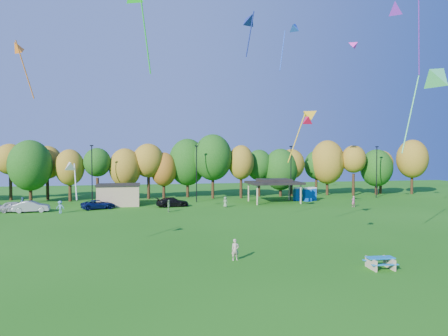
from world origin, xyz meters
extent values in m
plane|color=#19600F|center=(0.00, 0.00, 0.00)|extent=(160.00, 160.00, 0.00)
cylinder|color=black|center=(-28.03, 48.93, 2.06)|extent=(0.50, 0.50, 4.12)
ellipsoid|color=olive|center=(-28.03, 48.93, 6.86)|extent=(4.78, 4.78, 5.18)
cylinder|color=black|center=(-23.75, 44.20, 1.78)|extent=(0.50, 0.50, 3.56)
ellipsoid|color=#144C0F|center=(-23.75, 44.20, 5.94)|extent=(6.62, 6.62, 8.00)
cylinder|color=black|center=(-22.13, 48.25, 1.90)|extent=(0.50, 0.50, 3.79)
ellipsoid|color=olive|center=(-22.13, 48.25, 6.32)|extent=(4.94, 4.94, 5.58)
cylinder|color=black|center=(-18.02, 45.01, 1.67)|extent=(0.50, 0.50, 3.34)
ellipsoid|color=olive|center=(-18.02, 45.01, 5.56)|extent=(4.61, 4.61, 5.88)
cylinder|color=black|center=(-13.72, 44.85, 1.91)|extent=(0.50, 0.50, 3.82)
ellipsoid|color=#144C0F|center=(-13.72, 44.85, 6.36)|extent=(4.43, 4.43, 4.73)
cylinder|color=black|center=(-9.30, 45.50, 1.63)|extent=(0.50, 0.50, 3.25)
ellipsoid|color=olive|center=(-9.30, 45.50, 5.42)|extent=(5.33, 5.33, 6.53)
cylinder|color=black|center=(-5.45, 46.07, 1.98)|extent=(0.50, 0.50, 3.96)
ellipsoid|color=olive|center=(-5.45, 46.07, 6.61)|extent=(5.31, 5.31, 5.82)
cylinder|color=black|center=(-2.85, 46.34, 1.52)|extent=(0.50, 0.50, 3.05)
ellipsoid|color=#995914|center=(-2.85, 46.34, 5.08)|extent=(4.54, 4.54, 5.87)
cylinder|color=black|center=(1.42, 47.53, 1.89)|extent=(0.50, 0.50, 3.77)
ellipsoid|color=#144C0F|center=(1.42, 47.53, 6.29)|extent=(6.69, 6.69, 8.35)
cylinder|color=black|center=(5.46, 44.54, 2.14)|extent=(0.50, 0.50, 4.28)
ellipsoid|color=#144C0F|center=(5.46, 44.54, 7.14)|extent=(6.64, 6.64, 8.01)
cylinder|color=black|center=(10.41, 44.21, 1.88)|extent=(0.50, 0.50, 3.76)
ellipsoid|color=olive|center=(10.41, 44.21, 6.27)|extent=(4.49, 4.49, 6.02)
cylinder|color=black|center=(14.29, 46.25, 1.72)|extent=(0.50, 0.50, 3.43)
ellipsoid|color=#144C0F|center=(14.29, 46.25, 5.72)|extent=(4.77, 4.77, 5.63)
cylinder|color=black|center=(18.11, 45.40, 1.48)|extent=(0.50, 0.50, 2.95)
ellipsoid|color=#144C0F|center=(18.11, 45.40, 4.92)|extent=(6.14, 6.14, 7.54)
cylinder|color=black|center=(20.39, 45.86, 1.76)|extent=(0.50, 0.50, 3.52)
ellipsoid|color=olive|center=(20.39, 45.86, 5.87)|extent=(4.78, 4.78, 5.53)
cylinder|color=black|center=(26.06, 47.51, 1.69)|extent=(0.50, 0.50, 3.39)
ellipsoid|color=#144C0F|center=(26.06, 47.51, 5.64)|extent=(4.54, 4.54, 5.46)
cylinder|color=black|center=(27.70, 46.23, 1.86)|extent=(0.50, 0.50, 3.72)
ellipsoid|color=olive|center=(27.70, 46.23, 6.20)|extent=(6.32, 6.32, 8.24)
cylinder|color=black|center=(31.99, 44.27, 2.03)|extent=(0.50, 0.50, 4.06)
ellipsoid|color=olive|center=(31.99, 44.27, 6.77)|extent=(4.50, 4.50, 5.13)
cylinder|color=black|center=(37.07, 44.81, 1.53)|extent=(0.50, 0.50, 3.05)
ellipsoid|color=#144C0F|center=(37.07, 44.81, 5.09)|extent=(5.97, 5.97, 7.05)
cylinder|color=black|center=(38.98, 46.35, 1.78)|extent=(0.50, 0.50, 3.55)
ellipsoid|color=olive|center=(38.98, 46.35, 5.92)|extent=(4.60, 4.60, 4.99)
cylinder|color=black|center=(44.51, 44.51, 2.03)|extent=(0.50, 0.50, 4.07)
ellipsoid|color=olive|center=(44.51, 44.51, 6.78)|extent=(5.83, 5.83, 7.42)
cylinder|color=black|center=(-14.00, 40.00, 4.50)|extent=(0.16, 0.16, 9.00)
cube|color=black|center=(-14.00, 40.00, 9.00)|extent=(0.50, 0.25, 0.18)
cylinder|color=black|center=(2.00, 40.00, 4.50)|extent=(0.16, 0.16, 9.00)
cube|color=black|center=(2.00, 40.00, 9.00)|extent=(0.50, 0.25, 0.18)
cylinder|color=black|center=(18.00, 40.00, 4.50)|extent=(0.16, 0.16, 9.00)
cube|color=black|center=(18.00, 40.00, 9.00)|extent=(0.50, 0.25, 0.18)
cylinder|color=black|center=(34.00, 40.00, 4.50)|extent=(0.16, 0.16, 9.00)
cube|color=black|center=(34.00, 40.00, 9.00)|extent=(0.50, 0.25, 0.18)
cube|color=tan|center=(-10.00, 38.00, 1.50)|extent=(6.00, 4.00, 3.00)
cube|color=black|center=(-10.00, 38.00, 3.12)|extent=(6.30, 4.30, 0.25)
cylinder|color=tan|center=(10.50, 34.50, 1.50)|extent=(0.24, 0.24, 3.00)
cylinder|color=tan|center=(17.50, 34.50, 1.50)|extent=(0.24, 0.24, 3.00)
cylinder|color=tan|center=(10.50, 39.50, 1.50)|extent=(0.24, 0.24, 3.00)
cylinder|color=tan|center=(17.50, 39.50, 1.50)|extent=(0.24, 0.24, 3.00)
cube|color=black|center=(14.00, 37.00, 3.15)|extent=(8.20, 6.20, 0.35)
cube|color=black|center=(14.00, 37.00, 3.55)|extent=(5.00, 3.50, 0.45)
cube|color=#0D4CB1|center=(18.61, 38.49, 1.00)|extent=(1.10, 1.10, 2.00)
cube|color=silver|center=(18.61, 38.49, 2.09)|extent=(1.15, 1.15, 0.18)
cube|color=#0D4CB1|center=(19.91, 37.57, 1.00)|extent=(1.10, 1.10, 2.00)
cube|color=silver|center=(19.91, 37.57, 2.09)|extent=(1.15, 1.15, 0.18)
cube|color=#0D4CB1|center=(21.21, 38.54, 1.00)|extent=(1.10, 1.10, 2.00)
cube|color=silver|center=(21.21, 38.54, 2.09)|extent=(1.15, 1.15, 0.18)
cube|color=tan|center=(8.37, 0.60, 0.36)|extent=(0.23, 1.47, 0.73)
cube|color=tan|center=(9.68, 0.50, 0.36)|extent=(0.23, 1.47, 0.73)
cube|color=#1576B9|center=(9.03, 0.55, 0.76)|extent=(1.86, 0.89, 0.06)
cube|color=#1576B9|center=(8.98, -0.07, 0.44)|extent=(1.83, 0.38, 0.05)
cube|color=#1576B9|center=(9.07, 1.17, 0.44)|extent=(1.83, 0.38, 0.05)
imported|color=#C2A591|center=(-0.02, 4.62, 0.77)|extent=(0.60, 0.42, 1.54)
imported|color=#BABABA|center=(-23.06, 33.85, 0.73)|extent=(4.34, 1.91, 1.45)
imported|color=#9E9FA3|center=(-20.94, 33.41, 0.74)|extent=(4.61, 1.94, 1.48)
imported|color=#0C184A|center=(-12.59, 34.76, 0.64)|extent=(5.07, 3.51, 1.29)
imported|color=black|center=(-2.22, 35.17, 0.69)|extent=(4.95, 2.55, 1.37)
imported|color=#618D56|center=(-3.12, 29.88, 0.82)|extent=(0.46, 0.98, 1.63)
imported|color=teal|center=(-22.74, 36.11, 0.86)|extent=(0.80, 0.95, 1.73)
imported|color=teal|center=(-17.03, 31.54, 0.82)|extent=(1.18, 0.85, 1.64)
imported|color=#67865C|center=(5.22, 32.92, 0.77)|extent=(0.89, 0.86, 1.54)
imported|color=#BF5A7D|center=(23.60, 29.57, 0.80)|extent=(0.64, 0.49, 1.60)
cone|color=orange|center=(-17.35, 15.40, 17.22)|extent=(1.72, 1.79, 1.42)
cylinder|color=orange|center=(-16.44, 14.21, 14.97)|extent=(1.17, 1.49, 4.73)
cone|color=silver|center=(-11.97, 8.67, 6.90)|extent=(1.22, 1.39, 1.20)
cylinder|color=silver|center=(-11.70, 9.53, 5.55)|extent=(0.43, 1.10, 2.85)
cone|color=blue|center=(12.55, 24.99, 23.91)|extent=(2.28, 2.37, 1.88)
cylinder|color=blue|center=(11.44, 26.41, 21.21)|extent=(1.40, 1.75, 5.67)
cone|color=#50E27A|center=(17.23, 5.28, 14.20)|extent=(3.65, 3.27, 3.03)
cylinder|color=#50E27A|center=(15.31, 6.13, 11.05)|extent=(2.32, 1.10, 6.61)
cone|color=purple|center=(20.61, 16.01, 23.72)|extent=(2.67, 2.73, 2.20)
cylinder|color=purple|center=(22.18, 14.19, 20.12)|extent=(1.93, 2.20, 7.55)
cone|color=navy|center=(3.38, 13.09, 20.34)|extent=(1.69, 1.96, 1.72)
cylinder|color=navy|center=(3.07, 11.93, 18.54)|extent=(0.48, 1.44, 3.79)
cone|color=yellow|center=(9.24, 12.21, 11.51)|extent=(1.77, 1.39, 1.79)
cylinder|color=yellow|center=(7.74, 12.24, 9.26)|extent=(1.81, 0.14, 4.73)
cone|color=red|center=(4.95, 3.47, 10.22)|extent=(0.99, 1.21, 1.11)
cylinder|color=#1CD524|center=(-6.36, 6.71, 17.11)|extent=(1.02, 2.35, 6.61)
cone|color=#F028B9|center=(17.20, 19.12, 20.34)|extent=(1.70, 1.68, 1.38)
camera|label=1|loc=(-6.65, -23.29, 7.70)|focal=32.00mm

